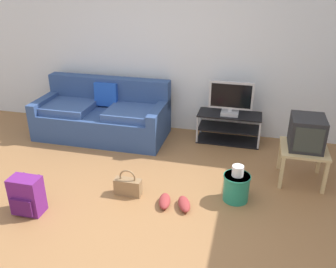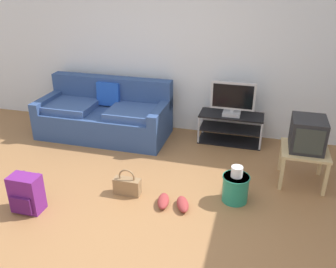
{
  "view_description": "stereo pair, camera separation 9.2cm",
  "coord_description": "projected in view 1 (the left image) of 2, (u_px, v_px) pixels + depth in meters",
  "views": [
    {
      "loc": [
        1.26,
        -2.86,
        2.38
      ],
      "look_at": [
        0.31,
        0.94,
        0.57
      ],
      "focal_mm": 38.43,
      "sensor_mm": 36.0,
      "label": 1
    },
    {
      "loc": [
        1.35,
        -2.83,
        2.38
      ],
      "look_at": [
        0.31,
        0.94,
        0.57
      ],
      "focal_mm": 38.43,
      "sensor_mm": 36.0,
      "label": 2
    }
  ],
  "objects": [
    {
      "name": "ground_plane",
      "position": [
        118.0,
        217.0,
        3.8
      ],
      "size": [
        9.0,
        9.8,
        0.02
      ],
      "primitive_type": "cube",
      "color": "olive"
    },
    {
      "name": "couch",
      "position": [
        103.0,
        116.0,
        5.53
      ],
      "size": [
        1.96,
        0.9,
        0.84
      ],
      "color": "navy",
      "rests_on": "ground_plane"
    },
    {
      "name": "wall_back",
      "position": [
        172.0,
        44.0,
        5.38
      ],
      "size": [
        9.0,
        0.1,
        2.7
      ],
      "primitive_type": "cube",
      "color": "silver",
      "rests_on": "ground_plane"
    },
    {
      "name": "cleaning_bucket",
      "position": [
        236.0,
        186.0,
        4.0
      ],
      "size": [
        0.3,
        0.3,
        0.43
      ],
      "color": "#238466",
      "rests_on": "ground_plane"
    },
    {
      "name": "flat_tv",
      "position": [
        231.0,
        99.0,
        5.15
      ],
      "size": [
        0.63,
        0.22,
        0.49
      ],
      "color": "#B2B2B7",
      "rests_on": "tv_stand"
    },
    {
      "name": "sneakers_pair",
      "position": [
        174.0,
        202.0,
        3.94
      ],
      "size": [
        0.42,
        0.31,
        0.09
      ],
      "color": "#993333",
      "rests_on": "ground_plane"
    },
    {
      "name": "handbag",
      "position": [
        128.0,
        186.0,
        4.12
      ],
      "size": [
        0.31,
        0.12,
        0.32
      ],
      "rotation": [
        0.0,
        0.0,
        -0.21
      ],
      "color": "olive",
      "rests_on": "ground_plane"
    },
    {
      "name": "crt_tv",
      "position": [
        307.0,
        133.0,
        4.19
      ],
      "size": [
        0.38,
        0.44,
        0.38
      ],
      "color": "#232326",
      "rests_on": "side_table"
    },
    {
      "name": "side_table",
      "position": [
        303.0,
        153.0,
        4.29
      ],
      "size": [
        0.54,
        0.54,
        0.45
      ],
      "color": "tan",
      "rests_on": "ground_plane"
    },
    {
      "name": "backpack",
      "position": [
        27.0,
        196.0,
        3.78
      ],
      "size": [
        0.32,
        0.27,
        0.42
      ],
      "rotation": [
        0.0,
        0.0,
        0.45
      ],
      "color": "#661E70",
      "rests_on": "ground_plane"
    },
    {
      "name": "tv_stand",
      "position": [
        229.0,
        128.0,
        5.36
      ],
      "size": [
        0.92,
        0.4,
        0.44
      ],
      "color": "black",
      "rests_on": "ground_plane"
    }
  ]
}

